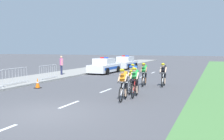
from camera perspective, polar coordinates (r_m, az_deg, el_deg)
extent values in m
plane|color=#4C4C51|center=(10.07, -14.58, -9.39)|extent=(160.00, 160.00, 0.00)
cube|color=gray|center=(25.58, -8.82, -0.57)|extent=(3.74, 60.00, 0.12)
cube|color=#9E9E99|center=(24.70, -5.27, -0.71)|extent=(0.16, 60.00, 0.13)
cube|color=white|center=(11.40, -9.55, -7.62)|extent=(0.14, 1.60, 0.01)
cube|color=white|center=(14.88, -1.37, -4.62)|extent=(0.14, 1.60, 0.01)
cube|color=white|center=(18.57, 3.60, -2.73)|extent=(0.14, 1.60, 0.01)
cube|color=white|center=(22.37, 6.89, -1.46)|extent=(0.14, 1.60, 0.01)
cube|color=white|center=(26.23, 9.22, -0.56)|extent=(0.14, 1.60, 0.01)
cube|color=white|center=(30.12, 10.95, 0.11)|extent=(0.14, 1.60, 0.01)
torus|color=black|center=(11.61, 2.02, -5.51)|extent=(0.12, 0.72, 0.72)
cylinder|color=#99999E|center=(11.61, 2.02, -5.51)|extent=(0.07, 0.07, 0.06)
torus|color=black|center=(12.57, 3.12, -4.72)|extent=(0.12, 0.72, 0.72)
cylinder|color=#99999E|center=(12.57, 3.12, -4.72)|extent=(0.07, 0.07, 0.06)
cylinder|color=silver|center=(11.96, 2.55, -2.60)|extent=(0.10, 0.55, 0.04)
cylinder|color=silver|center=(11.84, 2.34, -4.26)|extent=(0.09, 0.48, 0.63)
cylinder|color=silver|center=(12.20, 2.76, -3.90)|extent=(0.04, 0.04, 0.65)
cylinder|color=black|center=(11.63, 2.14, -2.91)|extent=(0.42, 0.07, 0.03)
cube|color=black|center=(12.15, 2.77, -2.30)|extent=(0.12, 0.23, 0.05)
cube|color=orange|center=(12.00, 2.63, -1.42)|extent=(0.34, 0.57, 0.46)
cube|color=black|center=(12.13, 2.76, -2.11)|extent=(0.30, 0.23, 0.18)
cylinder|color=black|center=(12.11, 3.11, -3.77)|extent=(0.13, 0.23, 0.40)
cylinder|color=tan|center=(12.08, 3.02, -5.06)|extent=(0.11, 0.16, 0.36)
cylinder|color=black|center=(12.15, 2.28, -3.74)|extent=(0.13, 0.18, 0.40)
cylinder|color=tan|center=(12.12, 2.19, -5.03)|extent=(0.10, 0.13, 0.36)
cylinder|color=tan|center=(11.76, 3.15, -1.79)|extent=(0.12, 0.41, 0.35)
cylinder|color=tan|center=(11.84, 1.64, -1.75)|extent=(0.12, 0.41, 0.35)
sphere|color=tan|center=(11.69, 2.30, -0.41)|extent=(0.19, 0.19, 0.19)
ellipsoid|color=yellow|center=(11.67, 2.29, -0.09)|extent=(0.26, 0.34, 0.24)
torus|color=black|center=(12.51, 4.72, -4.77)|extent=(0.11, 0.72, 0.72)
cylinder|color=#99999E|center=(12.51, 4.72, -4.77)|extent=(0.07, 0.07, 0.06)
torus|color=black|center=(13.48, 5.61, -4.08)|extent=(0.11, 0.72, 0.72)
cylinder|color=#99999E|center=(13.48, 5.61, -4.08)|extent=(0.07, 0.07, 0.06)
cylinder|color=#B21919|center=(12.87, 5.16, -2.09)|extent=(0.09, 0.55, 0.04)
cylinder|color=#B21919|center=(12.74, 4.99, -3.62)|extent=(0.09, 0.48, 0.63)
cylinder|color=#B21919|center=(13.10, 5.32, -3.30)|extent=(0.04, 0.04, 0.65)
cylinder|color=black|center=(12.53, 4.83, -2.36)|extent=(0.42, 0.07, 0.03)
cube|color=black|center=(13.06, 5.33, -1.81)|extent=(0.12, 0.23, 0.05)
cube|color=green|center=(12.92, 5.23, -0.99)|extent=(0.33, 0.57, 0.46)
cube|color=black|center=(13.05, 5.33, -1.64)|extent=(0.30, 0.23, 0.18)
cylinder|color=black|center=(13.02, 5.66, -3.18)|extent=(0.13, 0.23, 0.40)
cylinder|color=beige|center=(12.99, 5.58, -4.38)|extent=(0.10, 0.16, 0.36)
cylinder|color=black|center=(13.06, 4.88, -3.15)|extent=(0.13, 0.18, 0.40)
cylinder|color=beige|center=(13.02, 4.80, -4.35)|extent=(0.10, 0.13, 0.36)
cylinder|color=beige|center=(12.68, 5.74, -1.33)|extent=(0.11, 0.41, 0.35)
cylinder|color=beige|center=(12.75, 4.33, -1.29)|extent=(0.11, 0.41, 0.35)
sphere|color=beige|center=(12.60, 4.97, -0.04)|extent=(0.19, 0.19, 0.19)
ellipsoid|color=yellow|center=(12.59, 4.96, 0.25)|extent=(0.26, 0.34, 0.24)
torus|color=black|center=(13.73, 3.92, -3.91)|extent=(0.08, 0.73, 0.72)
cylinder|color=#99999E|center=(13.73, 3.92, -3.91)|extent=(0.06, 0.06, 0.06)
torus|color=black|center=(14.66, 5.34, -3.36)|extent=(0.08, 0.73, 0.72)
cylinder|color=#99999E|center=(14.66, 5.34, -3.36)|extent=(0.06, 0.06, 0.06)
cylinder|color=black|center=(14.08, 4.59, -1.49)|extent=(0.06, 0.55, 0.04)
cylinder|color=black|center=(13.95, 4.33, -2.88)|extent=(0.06, 0.48, 0.63)
cylinder|color=black|center=(14.30, 4.87, -2.62)|extent=(0.04, 0.04, 0.65)
cylinder|color=black|center=(13.75, 4.08, -1.72)|extent=(0.42, 0.05, 0.03)
cube|color=black|center=(14.26, 4.88, -1.24)|extent=(0.11, 0.22, 0.05)
cube|color=yellow|center=(14.12, 4.71, -0.49)|extent=(0.31, 0.56, 0.46)
cube|color=black|center=(14.25, 4.86, -1.09)|extent=(0.29, 0.21, 0.18)
cylinder|color=black|center=(14.21, 5.13, -2.50)|extent=(0.12, 0.23, 0.40)
cylinder|color=beige|center=(14.17, 5.01, -3.60)|extent=(0.10, 0.16, 0.36)
cylinder|color=black|center=(14.27, 4.45, -2.47)|extent=(0.12, 0.17, 0.40)
cylinder|color=beige|center=(14.23, 4.32, -3.56)|extent=(0.10, 0.13, 0.36)
cylinder|color=beige|center=(13.87, 5.02, -0.79)|extent=(0.10, 0.40, 0.35)
cylinder|color=beige|center=(13.98, 3.78, -0.74)|extent=(0.10, 0.40, 0.35)
sphere|color=beige|center=(13.82, 4.28, 0.40)|extent=(0.19, 0.19, 0.19)
ellipsoid|color=blue|center=(13.81, 4.27, 0.66)|extent=(0.25, 0.33, 0.24)
torus|color=black|center=(15.43, 4.42, -2.94)|extent=(0.06, 0.72, 0.72)
cylinder|color=#99999E|center=(15.43, 4.42, -2.94)|extent=(0.06, 0.06, 0.06)
torus|color=black|center=(16.38, 5.44, -2.49)|extent=(0.06, 0.72, 0.72)
cylinder|color=#99999E|center=(16.38, 5.44, -2.49)|extent=(0.06, 0.06, 0.06)
cylinder|color=#1E1E99|center=(15.79, 4.91, -0.80)|extent=(0.05, 0.55, 0.04)
cylinder|color=#1E1E99|center=(15.66, 4.72, -2.04)|extent=(0.05, 0.48, 0.63)
cylinder|color=#1E1E99|center=(16.02, 5.10, -1.81)|extent=(0.04, 0.04, 0.65)
cylinder|color=black|center=(15.46, 4.54, -0.99)|extent=(0.42, 0.04, 0.03)
cube|color=black|center=(15.98, 5.11, -0.59)|extent=(0.10, 0.22, 0.05)
cube|color=blue|center=(15.84, 4.99, 0.09)|extent=(0.29, 0.54, 0.47)
cube|color=black|center=(15.97, 5.10, -0.45)|extent=(0.28, 0.21, 0.18)
cylinder|color=black|center=(15.93, 5.35, -1.71)|extent=(0.11, 0.23, 0.40)
cylinder|color=beige|center=(15.89, 5.27, -2.68)|extent=(0.09, 0.16, 0.36)
cylinder|color=black|center=(15.98, 4.73, -1.68)|extent=(0.11, 0.17, 0.40)
cylinder|color=beige|center=(15.94, 4.64, -2.66)|extent=(0.09, 0.12, 0.36)
cylinder|color=beige|center=(15.60, 5.33, -0.17)|extent=(0.08, 0.40, 0.35)
cylinder|color=beige|center=(15.69, 4.21, -0.13)|extent=(0.08, 0.40, 0.35)
sphere|color=beige|center=(15.54, 4.68, 0.89)|extent=(0.19, 0.19, 0.19)
ellipsoid|color=yellow|center=(15.53, 4.68, 1.12)|extent=(0.24, 0.32, 0.24)
torus|color=black|center=(16.28, 11.21, -2.61)|extent=(0.08, 0.73, 0.72)
cylinder|color=#99999E|center=(16.28, 11.21, -2.61)|extent=(0.06, 0.06, 0.06)
torus|color=black|center=(17.27, 11.69, -2.19)|extent=(0.08, 0.73, 0.72)
cylinder|color=#99999E|center=(17.27, 11.69, -2.19)|extent=(0.06, 0.06, 0.06)
cylinder|color=white|center=(16.67, 11.47, -0.58)|extent=(0.06, 0.55, 0.04)
cylinder|color=white|center=(16.53, 11.36, -1.75)|extent=(0.06, 0.48, 0.63)
cylinder|color=white|center=(16.89, 11.54, -1.55)|extent=(0.04, 0.04, 0.65)
cylinder|color=black|center=(16.32, 11.29, -0.76)|extent=(0.42, 0.05, 0.03)
cube|color=black|center=(16.86, 11.56, -0.38)|extent=(0.11, 0.22, 0.05)
cube|color=black|center=(16.72, 11.52, 0.26)|extent=(0.31, 0.56, 0.45)
cube|color=black|center=(16.85, 11.56, -0.25)|extent=(0.29, 0.21, 0.18)
cylinder|color=black|center=(16.82, 11.82, -1.44)|extent=(0.12, 0.23, 0.40)
cylinder|color=beige|center=(16.77, 11.77, -2.37)|extent=(0.10, 0.16, 0.36)
cylinder|color=black|center=(16.84, 11.21, -1.42)|extent=(0.12, 0.17, 0.40)
cylinder|color=beige|center=(16.80, 11.16, -2.35)|extent=(0.10, 0.13, 0.36)
cylinder|color=beige|center=(16.49, 11.96, 0.02)|extent=(0.10, 0.40, 0.35)
cylinder|color=beige|center=(16.53, 10.86, 0.05)|extent=(0.10, 0.40, 0.35)
sphere|color=beige|center=(16.41, 11.38, 1.02)|extent=(0.19, 0.19, 0.19)
ellipsoid|color=yellow|center=(16.39, 11.38, 1.24)|extent=(0.25, 0.33, 0.24)
torus|color=black|center=(16.33, 6.94, -2.53)|extent=(0.12, 0.72, 0.72)
cylinder|color=#99999E|center=(16.33, 6.94, -2.53)|extent=(0.07, 0.07, 0.06)
torus|color=black|center=(17.30, 7.50, -2.12)|extent=(0.12, 0.72, 0.72)
cylinder|color=#99999E|center=(17.30, 7.50, -2.12)|extent=(0.07, 0.07, 0.06)
cylinder|color=white|center=(16.71, 7.22, -0.51)|extent=(0.09, 0.55, 0.04)
cylinder|color=white|center=(16.57, 7.11, -1.68)|extent=(0.09, 0.48, 0.63)
cylinder|color=white|center=(16.93, 7.32, -1.47)|extent=(0.04, 0.04, 0.65)
cylinder|color=black|center=(16.37, 7.02, -0.69)|extent=(0.42, 0.07, 0.03)
cube|color=black|center=(16.90, 7.33, -0.31)|extent=(0.12, 0.23, 0.05)
cube|color=green|center=(16.76, 7.27, 0.33)|extent=(0.33, 0.56, 0.47)
cube|color=black|center=(16.89, 7.33, -0.18)|extent=(0.30, 0.23, 0.18)
cylinder|color=black|center=(16.86, 7.59, -1.37)|extent=(0.13, 0.23, 0.40)
cylinder|color=#9E7051|center=(16.81, 7.53, -2.29)|extent=(0.10, 0.16, 0.36)
cylinder|color=black|center=(16.89, 6.98, -1.35)|extent=(0.13, 0.18, 0.40)
cylinder|color=#9E7051|center=(16.84, 6.93, -2.27)|extent=(0.10, 0.13, 0.36)
cylinder|color=#9E7051|center=(16.53, 7.69, 0.09)|extent=(0.12, 0.41, 0.35)
cylinder|color=#9E7051|center=(16.58, 6.60, 0.12)|extent=(0.12, 0.41, 0.35)
sphere|color=#9E7051|center=(16.45, 7.11, 1.09)|extent=(0.19, 0.19, 0.19)
ellipsoid|color=yellow|center=(16.43, 7.10, 1.31)|extent=(0.26, 0.34, 0.24)
cube|color=white|center=(25.31, -1.68, 0.47)|extent=(1.83, 4.43, 0.72)
cube|color=white|center=(25.18, -1.77, 1.96)|extent=(1.59, 2.12, 0.60)
cube|color=#283342|center=(26.10, -0.84, 2.02)|extent=(1.44, 0.10, 0.51)
cube|color=#1947B2|center=(25.69, -3.47, 0.58)|extent=(0.07, 3.74, 0.24)
cube|color=#1947B2|center=(24.95, 0.17, 0.46)|extent=(0.07, 3.74, 0.24)
cube|color=red|center=(25.26, -2.23, 2.78)|extent=(0.40, 0.19, 0.11)
cube|color=blue|center=(25.07, -1.32, 2.77)|extent=(0.40, 0.19, 0.11)
cylinder|color=black|center=(26.94, -2.19, 0.32)|extent=(0.21, 0.64, 0.64)
cylinder|color=black|center=(26.22, 1.37, 0.19)|extent=(0.21, 0.64, 0.64)
cylinder|color=black|center=(24.51, -4.93, -0.15)|extent=(0.21, 0.64, 0.64)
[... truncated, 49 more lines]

